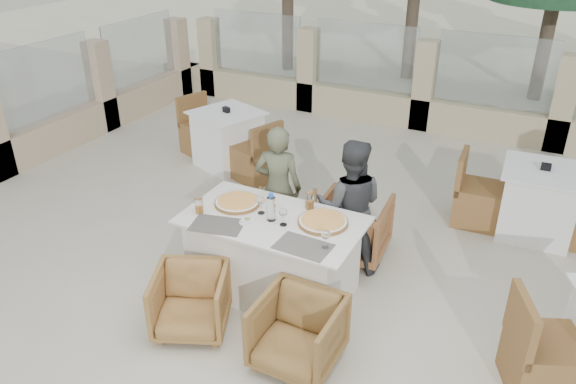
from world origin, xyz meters
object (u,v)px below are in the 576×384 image
at_px(wine_glass_corner, 326,238).
at_px(bg_table_b, 538,202).
at_px(diner_right, 350,206).
at_px(wine_glass_near, 283,216).
at_px(wine_glass_centre, 261,204).
at_px(olive_dish, 248,220).
at_px(beer_glass_left, 199,206).
at_px(beer_glass_right, 310,201).
at_px(pizza_left, 237,202).
at_px(armchair_far_left, 286,223).
at_px(dining_table, 273,255).
at_px(armchair_near_left, 191,301).
at_px(armchair_far_right, 354,226).
at_px(armchair_near_right, 298,333).
at_px(pizza_right, 323,221).
at_px(bg_table_a, 228,139).
at_px(water_bottle, 271,207).
at_px(diner_left, 278,188).

height_order(wine_glass_corner, bg_table_b, wine_glass_corner).
bearing_deg(diner_right, wine_glass_near, 46.70).
distance_m(wine_glass_centre, olive_dish, 0.21).
relative_size(wine_glass_near, bg_table_b, 0.11).
distance_m(wine_glass_corner, beer_glass_left, 1.24).
bearing_deg(beer_glass_right, pizza_left, -159.53).
bearing_deg(armchair_far_left, beer_glass_right, 116.81).
bearing_deg(beer_glass_right, olive_dish, -127.98).
height_order(wine_glass_centre, wine_glass_corner, same).
distance_m(pizza_left, diner_right, 1.07).
relative_size(dining_table, armchair_near_left, 2.60).
relative_size(armchair_far_right, diner_right, 0.51).
height_order(armchair_far_left, armchair_near_left, armchair_far_left).
bearing_deg(dining_table, armchair_near_right, -50.56).
xyz_separation_m(pizza_right, beer_glass_right, (-0.22, 0.20, 0.05)).
xyz_separation_m(wine_glass_corner, beer_glass_right, (-0.39, 0.54, -0.01)).
bearing_deg(armchair_near_left, olive_dish, 48.22).
distance_m(pizza_left, wine_glass_centre, 0.29).
xyz_separation_m(beer_glass_left, armchair_near_left, (0.27, -0.58, -0.56)).
relative_size(wine_glass_centre, bg_table_a, 0.11).
bearing_deg(armchair_near_right, beer_glass_left, 157.10).
xyz_separation_m(water_bottle, wine_glass_centre, (-0.14, 0.07, -0.04)).
xyz_separation_m(pizza_right, bg_table_a, (-2.31, 2.08, -0.41)).
bearing_deg(olive_dish, armchair_far_right, 60.73).
bearing_deg(diner_right, water_bottle, 37.65).
bearing_deg(wine_glass_near, bg_table_b, 49.05).
height_order(armchair_far_left, bg_table_a, bg_table_a).
xyz_separation_m(beer_glass_right, bg_table_a, (-2.09, 1.88, -0.46)).
height_order(water_bottle, wine_glass_corner, water_bottle).
xyz_separation_m(armchair_far_right, bg_table_b, (1.63, 1.26, 0.07)).
xyz_separation_m(wine_glass_centre, olive_dish, (-0.03, -0.20, -0.07)).
xyz_separation_m(wine_glass_centre, diner_right, (0.61, 0.63, -0.18)).
bearing_deg(armchair_near_left, diner_left, 64.87).
distance_m(pizza_left, armchair_near_right, 1.41).
distance_m(pizza_right, armchair_near_right, 1.02).
bearing_deg(diner_left, diner_right, 161.63).
bearing_deg(water_bottle, wine_glass_near, -11.79).
xyz_separation_m(armchair_far_left, diner_left, (-0.10, 0.03, 0.38)).
distance_m(diner_right, bg_table_a, 2.82).
height_order(beer_glass_right, armchair_near_left, beer_glass_right).
bearing_deg(bg_table_b, bg_table_a, 176.38).
bearing_deg(diner_right, bg_table_b, -154.94).
bearing_deg(armchair_near_right, wine_glass_corner, 91.32).
relative_size(water_bottle, armchair_far_right, 0.38).
bearing_deg(pizza_right, dining_table, -163.40).
distance_m(armchair_far_right, armchair_near_left, 1.88).
bearing_deg(pizza_left, armchair_far_left, 72.76).
distance_m(pizza_left, diner_left, 0.66).
bearing_deg(wine_glass_corner, armchair_far_right, 98.17).
bearing_deg(bg_table_a, wine_glass_near, -27.71).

